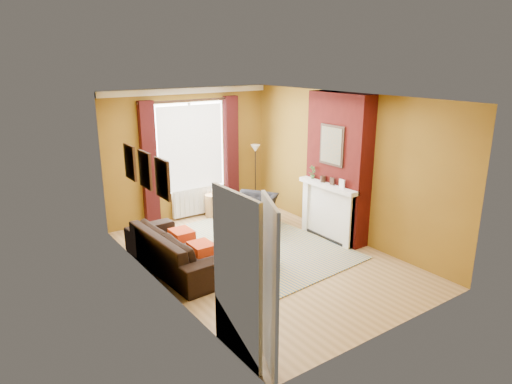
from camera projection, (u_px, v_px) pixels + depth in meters
ground at (264, 257)px, 8.08m from camera, size 5.50×5.50×0.00m
room_walls at (284, 174)px, 8.26m from camera, size 3.82×5.54×2.83m
striped_rug at (253, 245)px, 8.57m from camera, size 2.84×3.74×0.02m
sofa at (177, 248)px, 7.63m from camera, size 1.01×2.34×0.67m
armchair at (253, 211)px, 9.51m from camera, size 1.30×1.27×0.64m
coffee_table at (251, 242)px, 7.93m from camera, size 0.74×1.16×0.36m
wicker_stool at (214, 205)px, 10.10m from camera, size 0.44×0.44×0.51m
floor_lamp at (255, 158)px, 10.45m from camera, size 0.27×0.27×1.50m
book_a at (256, 246)px, 7.66m from camera, size 0.28×0.31×0.02m
book_b at (245, 232)px, 8.24m from camera, size 0.22×0.29×0.02m
mug at (260, 236)px, 7.98m from camera, size 0.15×0.15×0.10m
tv_remote at (246, 236)px, 8.07m from camera, size 0.11×0.15×0.02m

